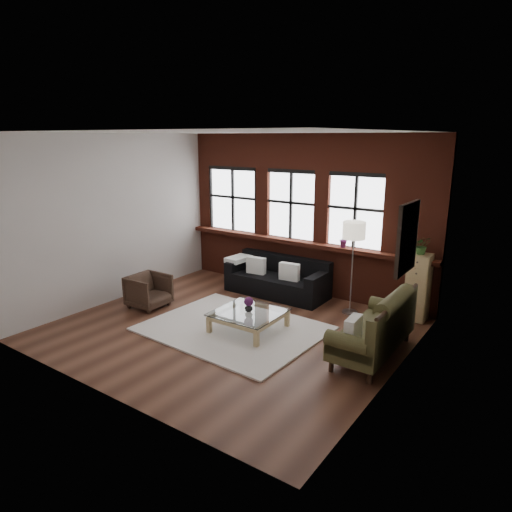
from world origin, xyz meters
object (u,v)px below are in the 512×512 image
Objects in this scene: dark_sofa at (277,277)px; coffee_table at (249,321)px; floor_lamp at (352,264)px; drawer_chest at (418,287)px; vintage_settee at (373,325)px; vase at (249,307)px; armchair at (149,291)px.

coffee_table is at bearing -71.90° from dark_sofa.
dark_sofa is at bearing 176.87° from floor_lamp.
dark_sofa is at bearing -173.70° from drawer_chest.
vase is at bearing -170.64° from vintage_settee.
dark_sofa is 2.55m from armchair.
armchair is at bearing -128.99° from dark_sofa.
coffee_table is 0.89× the size of drawer_chest.
coffee_table is at bearing -121.60° from floor_lamp.
floor_lamp is (1.05, 1.71, 0.51)m from vase.
dark_sofa is at bearing -40.75° from armchair.
floor_lamp reaches higher than coffee_table.
vintage_settee is at bearing 9.36° from vase.
vintage_settee is 0.99× the size of floor_lamp.
vase is at bearing -135.39° from drawer_chest.
drawer_chest reaches higher than dark_sofa.
floor_lamp is (-1.08, -0.39, 0.33)m from drawer_chest.
dark_sofa is 1.73m from floor_lamp.
vase is 0.08× the size of floor_lamp.
coffee_table is 2.14m from floor_lamp.
dark_sofa is at bearing 108.10° from coffee_table.
dark_sofa is 1.90m from coffee_table.
dark_sofa is 2.74m from drawer_chest.
vintage_settee is at bearing 9.36° from coffee_table.
armchair reaches higher than coffee_table.
floor_lamp is at bearing 58.40° from vase.
drawer_chest is 0.64× the size of floor_lamp.
dark_sofa reaches higher than armchair.
floor_lamp is at bearing -160.10° from drawer_chest.
coffee_table is 0.57× the size of floor_lamp.
vintage_settee is 1.78m from drawer_chest.
drawer_chest is (4.32, 2.28, 0.28)m from armchair.
vase is at bearing -121.60° from floor_lamp.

